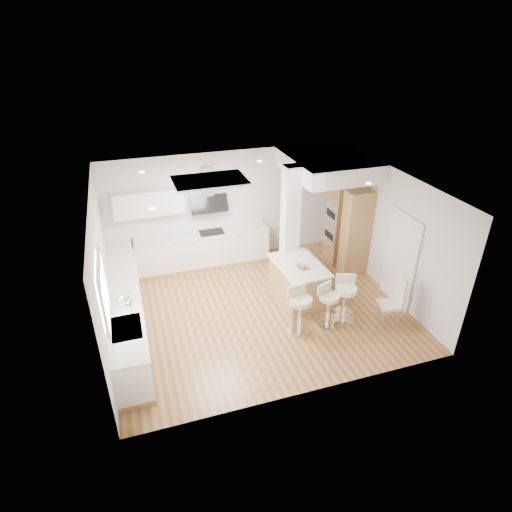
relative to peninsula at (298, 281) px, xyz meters
name	(u,v)px	position (x,y,z in m)	size (l,w,h in m)	color
ground	(259,309)	(-0.96, -0.14, -0.44)	(6.00, 6.00, 0.00)	#9C683A
ceiling	(259,309)	(-0.96, -0.14, -0.44)	(6.00, 5.00, 0.02)	white
wall_back	(228,207)	(-0.96, 2.36, 0.96)	(6.00, 0.04, 2.80)	silver
wall_left	(102,276)	(-3.96, -0.14, 0.96)	(0.04, 5.00, 2.80)	silver
wall_right	(389,232)	(2.04, -0.14, 0.96)	(0.04, 5.00, 2.80)	silver
skylight	(210,181)	(-1.75, 0.46, 2.33)	(4.10, 2.10, 0.06)	silver
window_left	(103,288)	(-3.91, -1.04, 1.26)	(0.06, 1.28, 1.07)	white
doorway_right	(401,261)	(2.02, -0.74, 0.56)	(0.05, 1.00, 2.10)	#3F3932
counter_left	(126,308)	(-3.66, 0.09, 0.02)	(0.63, 4.50, 1.35)	tan
counter_back	(195,242)	(-1.87, 2.09, 0.26)	(3.62, 0.63, 2.50)	tan
pillar	(290,226)	(0.09, 0.81, 0.96)	(0.35, 0.35, 2.80)	silver
soffit	(327,164)	(1.14, 1.26, 2.16)	(1.78, 2.20, 0.40)	white
oven_column	(347,226)	(1.72, 1.09, 0.61)	(0.63, 1.21, 2.10)	tan
peninsula	(298,281)	(0.00, 0.00, 0.00)	(1.00, 1.46, 0.93)	tan
bar_stool_a	(300,308)	(-0.43, -1.10, 0.13)	(0.52, 0.52, 1.02)	white
bar_stool_b	(328,303)	(0.19, -1.07, 0.09)	(0.54, 0.54, 0.93)	white
bar_stool_c	(345,297)	(0.59, -1.02, 0.13)	(0.59, 0.59, 1.01)	white
dining_chair	(395,299)	(1.51, -1.41, 0.13)	(0.48, 0.48, 1.07)	beige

